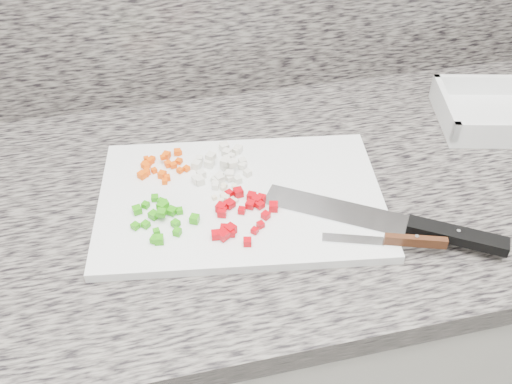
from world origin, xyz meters
TOP-DOWN VIEW (x-y plane):
  - cabinet at (0.00, 1.44)m, footprint 3.92×0.62m
  - countertop at (0.00, 1.44)m, footprint 3.96×0.64m
  - cutting_board at (-0.01, 1.41)m, footprint 0.49×0.36m
  - carrot_pile at (-0.13, 1.51)m, footprint 0.09×0.08m
  - onion_pile at (-0.03, 1.48)m, footprint 0.10×0.12m
  - green_pepper_pile at (-0.14, 1.38)m, footprint 0.10×0.11m
  - red_pepper_pile at (-0.02, 1.36)m, footprint 0.11×0.12m
  - garlic_pile at (-0.03, 1.41)m, footprint 0.05×0.06m
  - chef_knife at (0.23, 1.27)m, footprint 0.33×0.23m
  - paring_knife at (0.19, 1.25)m, footprint 0.17×0.07m
  - tray at (0.53, 1.52)m, footprint 0.28×0.23m

SIDE VIEW (x-z plane):
  - cabinet at x=0.00m, z-range 0.00..0.86m
  - countertop at x=0.00m, z-range 0.86..0.90m
  - cutting_board at x=-0.01m, z-range 0.90..0.91m
  - tray at x=0.53m, z-range 0.89..0.94m
  - garlic_pile at x=-0.03m, z-range 0.91..0.92m
  - carrot_pile at x=-0.13m, z-range 0.91..0.93m
  - chef_knife at x=0.23m, z-range 0.91..0.93m
  - paring_knife at x=0.19m, z-range 0.91..0.93m
  - red_pepper_pile at x=-0.02m, z-range 0.91..0.93m
  - green_pepper_pile at x=-0.14m, z-range 0.91..0.93m
  - onion_pile at x=-0.03m, z-range 0.91..0.93m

